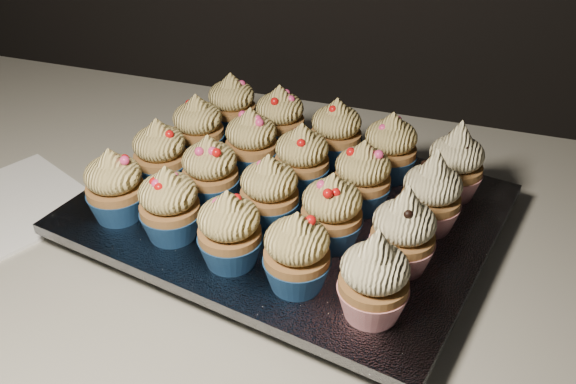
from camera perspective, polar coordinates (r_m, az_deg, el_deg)
The scene contains 24 objects.
worktop at distance 0.75m, azimuth 9.56°, elevation -5.03°, with size 2.44×0.64×0.04m, color beige.
napkin at distance 0.84m, azimuth -23.72°, elevation -1.28°, with size 0.18×0.18×0.00m, color white.
baking_tray at distance 0.73m, azimuth 0.00°, elevation -2.55°, with size 0.40×0.31×0.02m, color black.
foil_lining at distance 0.72m, azimuth 0.00°, elevation -1.46°, with size 0.44×0.34×0.01m, color silver.
cupcake_0 at distance 0.70m, azimuth -15.14°, elevation 0.46°, with size 0.06×0.06×0.08m.
cupcake_1 at distance 0.66m, azimuth -10.49°, elevation -1.17°, with size 0.06×0.06×0.08m.
cupcake_2 at distance 0.62m, azimuth -5.23°, elevation -3.46°, with size 0.06×0.06×0.08m.
cupcake_3 at distance 0.59m, azimuth 0.79°, elevation -5.48°, with size 0.06×0.06×0.08m.
cupcake_4 at distance 0.56m, azimuth 7.65°, elevation -7.70°, with size 0.06×0.06×0.10m.
cupcake_5 at distance 0.75m, azimuth -11.28°, elevation 3.26°, with size 0.06×0.06×0.08m.
cupcake_6 at distance 0.71m, azimuth -6.92°, elevation 1.76°, with size 0.06×0.06×0.08m.
cupcake_7 at distance 0.67m, azimuth -1.67°, elevation -0.08°, with size 0.06×0.06×0.08m.
cupcake_8 at distance 0.64m, azimuth 3.90°, elevation -1.83°, with size 0.06×0.06×0.08m.
cupcake_9 at distance 0.62m, azimuth 10.20°, elevation -3.62°, with size 0.06×0.06×0.10m.
cupcake_10 at distance 0.80m, azimuth -7.98°, elevation 5.58°, with size 0.06×0.06×0.08m.
cupcake_11 at distance 0.76m, azimuth -3.27°, elevation 4.34°, with size 0.06×0.06×0.08m.
cupcake_12 at distance 0.72m, azimuth 1.24°, elevation 2.88°, with size 0.06×0.06×0.08m.
cupcake_13 at distance 0.70m, azimuth 6.62°, elevation 1.26°, with size 0.06×0.06×0.08m.
cupcake_14 at distance 0.68m, azimuth 12.63°, elevation -0.27°, with size 0.06×0.06×0.10m.
cupcake_15 at distance 0.85m, azimuth -5.00°, elevation 7.62°, with size 0.06×0.06×0.08m.
cupcake_16 at distance 0.81m, azimuth -0.73°, elevation 6.49°, with size 0.06×0.06×0.08m.
cupcake_17 at distance 0.78m, azimuth 4.30°, elevation 5.25°, with size 0.06×0.06×0.08m.
cupcake_18 at distance 0.76m, azimuth 9.07°, elevation 3.87°, with size 0.06×0.06×0.08m.
cupcake_19 at distance 0.74m, azimuth 14.65°, elevation 2.42°, with size 0.06×0.06×0.10m.
Camera 1 is at (0.07, 1.12, 1.34)m, focal length 40.00 mm.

